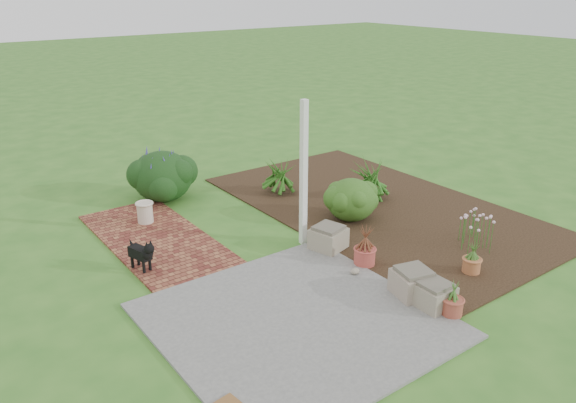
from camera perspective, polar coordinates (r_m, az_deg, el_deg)
ground at (r=9.52m, az=0.46°, el=-4.90°), size 80.00×80.00×0.00m
concrete_patio at (r=7.64m, az=0.80°, el=-11.95°), size 3.50×3.50×0.04m
brick_path at (r=10.14m, az=-13.31°, el=-3.65°), size 1.60×3.50×0.04m
garden_bed at (r=11.37m, az=9.08°, el=-0.54°), size 4.00×7.00×0.03m
veranda_post at (r=9.28m, az=1.60°, el=2.75°), size 0.10×0.10×2.50m
stone_trough_near at (r=8.08m, az=14.60°, el=-9.25°), size 0.47×0.47×0.31m
stone_trough_mid at (r=8.28m, az=12.57°, el=-8.13°), size 0.63×0.63×0.34m
stone_trough_far at (r=9.44m, az=4.12°, el=-3.77°), size 0.63×0.63×0.34m
black_dog at (r=8.96m, az=-14.62°, el=-5.04°), size 0.28×0.57×0.50m
cream_ceramic_urn at (r=10.73m, az=-14.32°, el=-1.09°), size 0.37×0.37×0.38m
evergreen_shrub at (r=10.57m, az=6.45°, el=0.29°), size 1.00×1.00×0.80m
agapanthus_clump_back at (r=11.57m, az=8.27°, el=2.52°), size 1.35×1.35×0.96m
agapanthus_clump_front at (r=11.81m, az=-0.93°, el=2.90°), size 1.27×1.27×0.87m
pink_flower_patch at (r=9.93m, az=18.74°, el=-2.85°), size 1.21×1.21×0.60m
terracotta_pot_bronze at (r=9.02m, az=7.79°, el=-5.52°), size 0.44×0.44×0.27m
terracotta_pot_small_left at (r=9.17m, az=18.14°, el=-6.16°), size 0.28×0.28×0.23m
terracotta_pot_small_right at (r=7.99m, az=16.34°, el=-10.22°), size 0.35×0.35×0.24m
purple_flowering_bush at (r=11.80m, az=-12.64°, el=2.64°), size 1.39×1.39×1.04m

